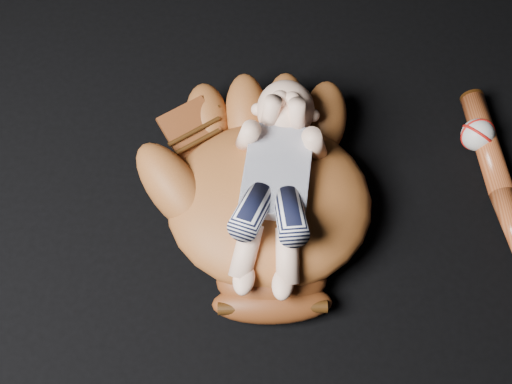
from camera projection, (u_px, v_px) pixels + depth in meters
baseball_glove at (269, 197)px, 1.16m from camera, size 0.49×0.55×0.17m
newborn_baby at (275, 186)px, 1.10m from camera, size 0.23×0.42×0.16m
baseball_bat at (506, 206)px, 1.22m from camera, size 0.10×0.52×0.05m
baseball at (478, 135)px, 1.29m from camera, size 0.08×0.08×0.07m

